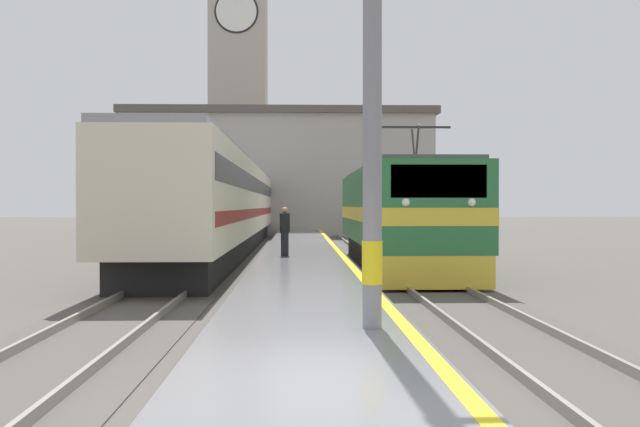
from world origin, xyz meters
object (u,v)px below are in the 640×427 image
passenger_train (240,204)px  catenary_mast (379,29)px  person_on_platform (285,230)px  clock_tower (239,69)px  locomotive_train (398,216)px

passenger_train → catenary_mast: (4.40, -32.29, 2.34)m
person_on_platform → passenger_train: bearing=99.2°
person_on_platform → clock_tower: bearing=96.7°
catenary_mast → locomotive_train: bearing=81.2°
locomotive_train → catenary_mast: (-2.28, -14.77, 2.78)m
locomotive_train → passenger_train: 18.75m
passenger_train → catenary_mast: bearing=-82.2°
locomotive_train → passenger_train: locomotive_train is taller
catenary_mast → person_on_platform: bearing=96.0°
locomotive_train → clock_tower: 42.22m
locomotive_train → clock_tower: size_ratio=0.56×
locomotive_train → person_on_platform: size_ratio=8.93×
catenary_mast → person_on_platform: (-1.55, 14.74, -3.25)m
person_on_platform → clock_tower: 41.80m
locomotive_train → person_on_platform: 3.85m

